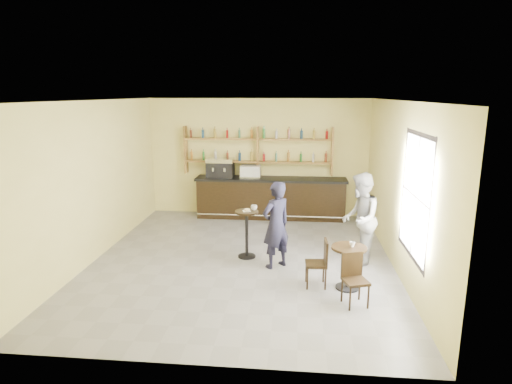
# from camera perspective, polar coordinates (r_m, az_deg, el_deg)

# --- Properties ---
(floor) EXTENTS (7.00, 7.00, 0.00)m
(floor) POSITION_cam_1_polar(r_m,az_deg,el_deg) (8.87, -1.81, -9.04)
(floor) COLOR slate
(floor) RESTS_ON ground
(ceiling) EXTENTS (7.00, 7.00, 0.00)m
(ceiling) POSITION_cam_1_polar(r_m,az_deg,el_deg) (8.22, -1.97, 12.11)
(ceiling) COLOR white
(ceiling) RESTS_ON wall_back
(wall_back) EXTENTS (7.00, 0.00, 7.00)m
(wall_back) POSITION_cam_1_polar(r_m,az_deg,el_deg) (11.82, 0.30, 4.62)
(wall_back) COLOR #F5E98B
(wall_back) RESTS_ON floor
(wall_front) EXTENTS (7.00, 0.00, 7.00)m
(wall_front) POSITION_cam_1_polar(r_m,az_deg,el_deg) (5.07, -7.00, -7.05)
(wall_front) COLOR #F5E98B
(wall_front) RESTS_ON floor
(wall_left) EXTENTS (0.00, 7.00, 7.00)m
(wall_left) POSITION_cam_1_polar(r_m,az_deg,el_deg) (9.27, -20.62, 1.43)
(wall_left) COLOR #F5E98B
(wall_left) RESTS_ON floor
(wall_right) EXTENTS (0.00, 7.00, 7.00)m
(wall_right) POSITION_cam_1_polar(r_m,az_deg,el_deg) (8.55, 18.48, 0.67)
(wall_right) COLOR #F5E98B
(wall_right) RESTS_ON floor
(window_pane) EXTENTS (0.00, 2.00, 2.00)m
(window_pane) POSITION_cam_1_polar(r_m,az_deg,el_deg) (7.39, 20.50, -0.56)
(window_pane) COLOR white
(window_pane) RESTS_ON wall_right
(window_frame) EXTENTS (0.04, 1.70, 2.10)m
(window_frame) POSITION_cam_1_polar(r_m,az_deg,el_deg) (7.39, 20.45, -0.56)
(window_frame) COLOR black
(window_frame) RESTS_ON wall_right
(shelf_unit) EXTENTS (4.00, 0.26, 1.40)m
(shelf_unit) POSITION_cam_1_polar(r_m,az_deg,el_deg) (11.67, 0.24, 5.55)
(shelf_unit) COLOR brown
(shelf_unit) RESTS_ON wall_back
(liquor_bottles) EXTENTS (3.68, 0.10, 1.00)m
(liquor_bottles) POSITION_cam_1_polar(r_m,az_deg,el_deg) (11.64, 0.24, 6.38)
(liquor_bottles) COLOR #8C5919
(liquor_bottles) RESTS_ON shelf_unit
(bar_counter) EXTENTS (4.06, 0.79, 1.10)m
(bar_counter) POSITION_cam_1_polar(r_m,az_deg,el_deg) (11.65, 1.98, -0.77)
(bar_counter) COLOR black
(bar_counter) RESTS_ON floor
(espresso_machine) EXTENTS (0.72, 0.47, 0.52)m
(espresso_machine) POSITION_cam_1_polar(r_m,az_deg,el_deg) (11.65, -4.77, 3.25)
(espresso_machine) COLOR black
(espresso_machine) RESTS_ON bar_counter
(pastry_case) EXTENTS (0.60, 0.50, 0.33)m
(pastry_case) POSITION_cam_1_polar(r_m,az_deg,el_deg) (11.55, -0.72, 2.74)
(pastry_case) COLOR silver
(pastry_case) RESTS_ON bar_counter
(pedestal_table) EXTENTS (0.58, 0.58, 0.99)m
(pedestal_table) POSITION_cam_1_polar(r_m,az_deg,el_deg) (8.85, -1.24, -5.65)
(pedestal_table) COLOR black
(pedestal_table) RESTS_ON floor
(napkin) EXTENTS (0.19, 0.19, 0.00)m
(napkin) POSITION_cam_1_polar(r_m,az_deg,el_deg) (8.71, -1.26, -2.54)
(napkin) COLOR white
(napkin) RESTS_ON pedestal_table
(donut) EXTENTS (0.13, 0.13, 0.04)m
(donut) POSITION_cam_1_polar(r_m,az_deg,el_deg) (8.69, -1.20, -2.41)
(donut) COLOR #E5B853
(donut) RESTS_ON napkin
(cup_pedestal) EXTENTS (0.16, 0.16, 0.10)m
(cup_pedestal) POSITION_cam_1_polar(r_m,az_deg,el_deg) (8.78, -0.28, -2.08)
(cup_pedestal) COLOR white
(cup_pedestal) RESTS_ON pedestal_table
(man_main) EXTENTS (0.74, 0.72, 1.71)m
(man_main) POSITION_cam_1_polar(r_m,az_deg,el_deg) (8.26, 2.68, -4.42)
(man_main) COLOR black
(man_main) RESTS_ON floor
(cafe_table) EXTENTS (0.73, 0.73, 0.77)m
(cafe_table) POSITION_cam_1_polar(r_m,az_deg,el_deg) (7.68, 12.18, -9.84)
(cafe_table) COLOR black
(cafe_table) RESTS_ON floor
(cup_cafe) EXTENTS (0.11, 0.11, 0.09)m
(cup_cafe) POSITION_cam_1_polar(r_m,az_deg,el_deg) (7.53, 12.71, -6.83)
(cup_cafe) COLOR white
(cup_cafe) RESTS_ON cafe_table
(chair_west) EXTENTS (0.38, 0.38, 0.85)m
(chair_west) POSITION_cam_1_polar(r_m,az_deg,el_deg) (7.67, 8.01, -9.40)
(chair_west) COLOR black
(chair_west) RESTS_ON floor
(chair_south) EXTENTS (0.46, 0.46, 0.84)m
(chair_south) POSITION_cam_1_polar(r_m,az_deg,el_deg) (7.13, 13.14, -11.44)
(chair_south) COLOR black
(chair_south) RESTS_ON floor
(patron_second) EXTENTS (0.85, 1.01, 1.84)m
(patron_second) POSITION_cam_1_polar(r_m,az_deg,el_deg) (8.68, 13.69, -3.49)
(patron_second) COLOR gray
(patron_second) RESTS_ON floor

